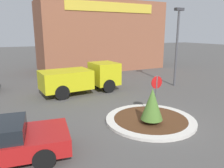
{
  "coord_description": "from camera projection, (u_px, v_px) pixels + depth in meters",
  "views": [
    {
      "loc": [
        -5.78,
        -7.76,
        4.04
      ],
      "look_at": [
        -0.41,
        3.22,
        1.13
      ],
      "focal_mm": 35.0,
      "sensor_mm": 36.0,
      "label": 1
    }
  ],
  "objects": [
    {
      "name": "light_pole",
      "position": [
        177.0,
        41.0,
        16.13
      ],
      "size": [
        0.7,
        0.3,
        5.73
      ],
      "color": "#4C4C51",
      "rests_on": "ground_plane"
    },
    {
      "name": "storefront_building",
      "position": [
        100.0,
        36.0,
        24.39
      ],
      "size": [
        13.28,
        6.07,
        7.21
      ],
      "color": "#93563D",
      "rests_on": "ground_plane"
    },
    {
      "name": "traffic_island",
      "position": [
        150.0,
        120.0,
        10.17
      ],
      "size": [
        4.15,
        4.15,
        0.12
      ],
      "color": "beige",
      "rests_on": "ground_plane"
    },
    {
      "name": "ground_plane",
      "position": [
        150.0,
        121.0,
        10.18
      ],
      "size": [
        120.0,
        120.0,
        0.0
      ],
      "primitive_type": "plane",
      "color": "#514F4C"
    },
    {
      "name": "island_shrub",
      "position": [
        152.0,
        104.0,
        9.43
      ],
      "size": [
        0.96,
        0.96,
        1.58
      ],
      "color": "brown",
      "rests_on": "traffic_island"
    },
    {
      "name": "utility_truck",
      "position": [
        82.0,
        78.0,
        14.77
      ],
      "size": [
        5.42,
        2.46,
        1.93
      ],
      "rotation": [
        0.0,
        0.0,
        0.07
      ],
      "color": "gold",
      "rests_on": "ground_plane"
    },
    {
      "name": "stop_sign",
      "position": [
        156.0,
        89.0,
        10.35
      ],
      "size": [
        0.6,
        0.07,
        2.05
      ],
      "color": "#4C4C51",
      "rests_on": "ground_plane"
    }
  ]
}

